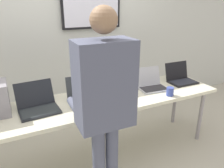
# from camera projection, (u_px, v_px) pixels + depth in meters

# --- Properties ---
(ground) EXTENTS (8.00, 8.00, 0.04)m
(ground) POSITION_uv_depth(u_px,v_px,m) (103.00, 156.00, 2.72)
(ground) COLOR #BBB7A4
(back_wall) EXTENTS (8.00, 0.11, 2.49)m
(back_wall) POSITION_uv_depth(u_px,v_px,m) (71.00, 39.00, 3.21)
(back_wall) COLOR silver
(back_wall) RESTS_ON ground
(workbench) EXTENTS (2.81, 0.70, 0.76)m
(workbench) POSITION_uv_depth(u_px,v_px,m) (102.00, 103.00, 2.46)
(workbench) COLOR beige
(workbench) RESTS_ON ground
(laptop_station_0) EXTENTS (0.40, 0.38, 0.26)m
(laptop_station_0) POSITION_uv_depth(u_px,v_px,m) (38.00, 104.00, 2.18)
(laptop_station_0) COLOR black
(laptop_station_0) RESTS_ON workbench
(laptop_station_1) EXTENTS (0.33, 0.30, 0.26)m
(laptop_station_1) POSITION_uv_depth(u_px,v_px,m) (83.00, 96.00, 2.36)
(laptop_station_1) COLOR #34393D
(laptop_station_1) RESTS_ON workbench
(laptop_station_2) EXTENTS (0.34, 0.43, 0.25)m
(laptop_station_2) POSITION_uv_depth(u_px,v_px,m) (118.00, 88.00, 2.60)
(laptop_station_2) COLOR #ACADBB
(laptop_station_2) RESTS_ON workbench
(laptop_station_3) EXTENTS (0.37, 0.35, 0.24)m
(laptop_station_3) POSITION_uv_depth(u_px,v_px,m) (151.00, 84.00, 2.73)
(laptop_station_3) COLOR #B0B2B7
(laptop_station_3) RESTS_ON workbench
(laptop_station_4) EXTENTS (0.36, 0.31, 0.25)m
(laptop_station_4) POSITION_uv_depth(u_px,v_px,m) (180.00, 78.00, 2.94)
(laptop_station_4) COLOR black
(laptop_station_4) RESTS_ON workbench
(person) EXTENTS (0.44, 0.59, 1.76)m
(person) POSITION_uv_depth(u_px,v_px,m) (104.00, 99.00, 1.71)
(person) COLOR #4E5267
(person) RESTS_ON ground
(coffee_mug) EXTENTS (0.08, 0.08, 0.10)m
(coffee_mug) POSITION_uv_depth(u_px,v_px,m) (170.00, 92.00, 2.51)
(coffee_mug) COLOR #394A9E
(coffee_mug) RESTS_ON workbench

